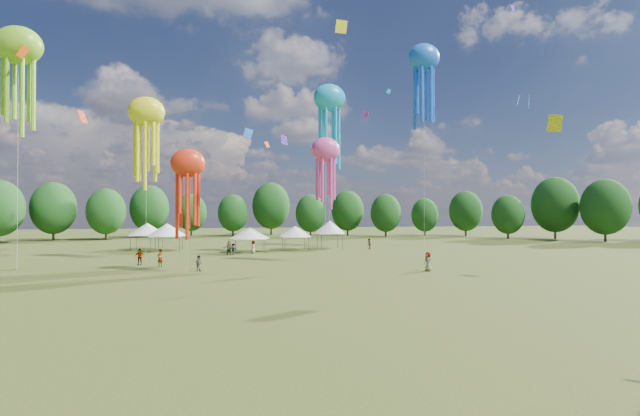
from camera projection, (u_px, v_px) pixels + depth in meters
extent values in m
plane|color=#384416|center=(406.00, 401.00, 13.18)|extent=(300.00, 300.00, 0.00)
imported|color=gray|center=(199.00, 263.00, 42.31)|extent=(0.94, 0.89, 1.54)
imported|color=gray|center=(253.00, 247.00, 60.51)|extent=(0.70, 0.95, 1.79)
imported|color=gray|center=(369.00, 244.00, 67.28)|extent=(0.78, 0.92, 1.65)
imported|color=gray|center=(233.00, 249.00, 58.53)|extent=(1.10, 0.81, 1.52)
imported|color=gray|center=(140.00, 257.00, 47.28)|extent=(1.06, 0.48, 1.77)
imported|color=gray|center=(229.00, 248.00, 58.22)|extent=(1.74, 0.62, 1.86)
imported|color=gray|center=(160.00, 258.00, 45.64)|extent=(0.75, 0.83, 1.90)
imported|color=gray|center=(428.00, 262.00, 42.34)|extent=(0.90, 1.07, 1.87)
cylinder|color=#47474C|center=(131.00, 244.00, 64.47)|extent=(0.08, 0.08, 2.15)
cylinder|color=#47474C|center=(136.00, 242.00, 68.33)|extent=(0.08, 0.08, 2.15)
cylinder|color=#47474C|center=(159.00, 243.00, 65.26)|extent=(0.08, 0.08, 2.15)
cylinder|color=#47474C|center=(163.00, 242.00, 69.12)|extent=(0.08, 0.08, 2.15)
cube|color=white|center=(147.00, 235.00, 66.81)|extent=(4.34, 4.34, 0.10)
cone|color=white|center=(147.00, 229.00, 66.82)|extent=(5.65, 5.65, 1.84)
cylinder|color=#47474C|center=(150.00, 245.00, 61.89)|extent=(0.08, 0.08, 2.15)
cylinder|color=#47474C|center=(155.00, 243.00, 65.78)|extent=(0.08, 0.08, 2.15)
cylinder|color=#47474C|center=(180.00, 245.00, 62.69)|extent=(0.08, 0.08, 2.15)
cylinder|color=#47474C|center=(183.00, 243.00, 66.57)|extent=(0.08, 0.08, 2.15)
cube|color=white|center=(167.00, 236.00, 64.24)|extent=(4.36, 4.36, 0.10)
cone|color=white|center=(167.00, 230.00, 64.25)|extent=(5.67, 5.67, 1.85)
cylinder|color=#47474C|center=(236.00, 247.00, 60.44)|extent=(0.08, 0.08, 1.87)
cylinder|color=#47474C|center=(235.00, 245.00, 64.41)|extent=(0.08, 0.08, 1.87)
cylinder|color=#47474C|center=(265.00, 246.00, 61.26)|extent=(0.08, 0.08, 1.87)
cylinder|color=#47474C|center=(263.00, 244.00, 65.23)|extent=(0.08, 0.08, 1.87)
cube|color=white|center=(250.00, 239.00, 62.84)|extent=(4.45, 4.45, 0.10)
cone|color=white|center=(250.00, 233.00, 62.85)|extent=(5.79, 5.79, 1.60)
cylinder|color=#47474C|center=(285.00, 245.00, 64.47)|extent=(0.08, 0.08, 1.91)
cylinder|color=#47474C|center=(282.00, 243.00, 67.91)|extent=(0.08, 0.08, 1.91)
cylinder|color=#47474C|center=(308.00, 244.00, 65.18)|extent=(0.08, 0.08, 1.91)
cylinder|color=#47474C|center=(304.00, 243.00, 68.61)|extent=(0.08, 0.08, 1.91)
cube|color=white|center=(295.00, 237.00, 66.55)|extent=(3.90, 3.90, 0.10)
cone|color=white|center=(295.00, 231.00, 66.56)|extent=(5.08, 5.08, 1.64)
cylinder|color=#47474C|center=(321.00, 242.00, 65.92)|extent=(0.08, 0.08, 2.34)
cylinder|color=#47474C|center=(317.00, 241.00, 69.16)|extent=(0.08, 0.08, 2.34)
cylinder|color=#47474C|center=(343.00, 242.00, 66.58)|extent=(0.08, 0.08, 2.34)
cylinder|color=#47474C|center=(337.00, 241.00, 69.83)|extent=(0.08, 0.08, 2.34)
cube|color=white|center=(330.00, 234.00, 67.89)|extent=(3.71, 3.71, 0.10)
cone|color=white|center=(330.00, 227.00, 67.90)|extent=(4.82, 4.82, 2.01)
ellipsoid|color=yellow|center=(147.00, 112.00, 52.39)|extent=(4.25, 2.98, 3.61)
cylinder|color=beige|center=(146.00, 186.00, 52.30)|extent=(0.03, 0.03, 17.83)
ellipsoid|color=#19A2DB|center=(329.00, 98.00, 59.29)|extent=(4.43, 3.10, 3.76)
cylinder|color=beige|center=(329.00, 176.00, 59.19)|extent=(0.03, 0.03, 21.33)
ellipsoid|color=#E1429A|center=(326.00, 150.00, 49.82)|extent=(3.33, 2.33, 2.83)
cylinder|color=beige|center=(326.00, 206.00, 49.76)|extent=(0.03, 0.03, 12.90)
ellipsoid|color=#81CA21|center=(19.00, 45.00, 43.09)|extent=(4.43, 3.10, 3.77)
cylinder|color=beige|center=(18.00, 158.00, 42.98)|extent=(0.03, 0.03, 22.26)
ellipsoid|color=red|center=(188.00, 163.00, 41.55)|extent=(3.25, 2.27, 2.76)
cylinder|color=beige|center=(188.00, 218.00, 41.49)|extent=(0.03, 0.03, 10.42)
ellipsoid|color=blue|center=(424.00, 57.00, 68.15)|extent=(5.06, 3.54, 4.30)
cylinder|color=beige|center=(424.00, 153.00, 68.00)|extent=(0.03, 0.03, 30.00)
cube|color=blue|center=(248.00, 133.00, 74.89)|extent=(1.81, 0.81, 2.02)
cube|color=#19A2DB|center=(389.00, 91.00, 71.88)|extent=(0.87, 0.10, 0.97)
cube|color=#672CC7|center=(284.00, 140.00, 55.37)|extent=(0.89, 1.08, 1.45)
cube|color=blue|center=(518.00, 100.00, 55.02)|extent=(0.70, 1.17, 1.44)
cube|color=red|center=(151.00, 151.00, 74.06)|extent=(0.64, 1.98, 2.48)
cube|color=#FA500F|center=(23.00, 52.00, 41.73)|extent=(0.78, 0.97, 1.24)
cube|color=yellow|center=(341.00, 27.00, 60.03)|extent=(1.79, 0.60, 2.14)
cube|color=blue|center=(529.00, 103.00, 66.86)|extent=(1.29, 1.52, 2.31)
cube|color=#E1429A|center=(366.00, 114.00, 72.08)|extent=(1.15, 1.14, 1.29)
cube|color=#672CC7|center=(513.00, 8.00, 43.56)|extent=(0.61, 0.37, 0.72)
cube|color=red|center=(82.00, 117.00, 60.26)|extent=(1.02, 1.41, 1.79)
cube|color=#FA500F|center=(267.00, 145.00, 68.78)|extent=(0.98, 0.74, 1.09)
cube|color=yellow|center=(555.00, 123.00, 43.24)|extent=(1.17, 1.17, 1.78)
cylinder|color=#38281C|center=(53.00, 232.00, 88.78)|extent=(0.44, 0.44, 3.41)
ellipsoid|color=#194416|center=(54.00, 208.00, 88.83)|extent=(8.53, 8.53, 10.66)
cylinder|color=#38281C|center=(106.00, 233.00, 90.35)|extent=(0.44, 0.44, 3.07)
ellipsoid|color=#194416|center=(106.00, 211.00, 90.39)|extent=(7.66, 7.66, 9.58)
cylinder|color=#38281C|center=(149.00, 230.00, 99.91)|extent=(0.44, 0.44, 3.43)
ellipsoid|color=#194416|center=(150.00, 208.00, 99.96)|extent=(8.58, 8.58, 10.73)
cylinder|color=#38281C|center=(191.00, 230.00, 107.18)|extent=(0.44, 0.44, 2.95)
ellipsoid|color=#194416|center=(191.00, 212.00, 107.22)|extent=(7.37, 7.37, 9.21)
cylinder|color=#38281C|center=(233.00, 230.00, 105.38)|extent=(0.44, 0.44, 2.89)
ellipsoid|color=#194416|center=(233.00, 213.00, 105.42)|extent=(7.23, 7.23, 9.04)
cylinder|color=#38281C|center=(271.00, 227.00, 111.65)|extent=(0.44, 0.44, 3.84)
ellipsoid|color=#194416|center=(271.00, 206.00, 111.70)|extent=(9.60, 9.60, 11.99)
cylinder|color=#38281C|center=(311.00, 231.00, 102.48)|extent=(0.44, 0.44, 2.84)
ellipsoid|color=#194416|center=(311.00, 213.00, 102.52)|extent=(7.11, 7.11, 8.89)
cylinder|color=#38281C|center=(348.00, 229.00, 106.98)|extent=(0.44, 0.44, 3.16)
ellipsoid|color=#194416|center=(348.00, 211.00, 107.02)|extent=(7.91, 7.91, 9.88)
cylinder|color=#38281C|center=(386.00, 230.00, 102.90)|extent=(0.44, 0.44, 2.88)
ellipsoid|color=#194416|center=(386.00, 213.00, 102.95)|extent=(7.21, 7.21, 9.01)
cylinder|color=#38281C|center=(425.00, 230.00, 106.99)|extent=(0.44, 0.44, 2.63)
ellipsoid|color=#194416|center=(425.00, 215.00, 107.03)|extent=(6.57, 6.57, 8.22)
cylinder|color=#38281C|center=(466.00, 230.00, 105.36)|extent=(0.44, 0.44, 3.13)
ellipsoid|color=#194416|center=(466.00, 211.00, 105.40)|extent=(7.81, 7.81, 9.77)
cylinder|color=#38281C|center=(508.00, 232.00, 94.31)|extent=(0.44, 0.44, 2.72)
ellipsoid|color=#194416|center=(508.00, 214.00, 94.35)|extent=(6.80, 6.80, 8.50)
cylinder|color=#38281C|center=(555.00, 230.00, 93.35)|extent=(0.44, 0.44, 3.81)
ellipsoid|color=#194416|center=(555.00, 205.00, 93.41)|extent=(9.52, 9.52, 11.90)
cylinder|color=#38281C|center=(605.00, 233.00, 85.14)|extent=(0.44, 0.44, 3.51)
ellipsoid|color=#194416|center=(605.00, 207.00, 85.19)|extent=(8.78, 8.78, 10.97)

